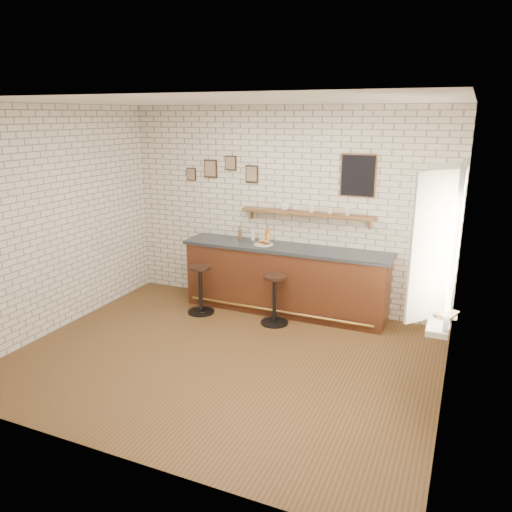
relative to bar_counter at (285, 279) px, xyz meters
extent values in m
plane|color=brown|center=(-0.15, -1.70, -0.51)|extent=(5.00, 5.00, 0.00)
cube|color=#4F2615|center=(0.00, 0.00, -0.03)|extent=(3.00, 0.58, 0.96)
cube|color=#2D333A|center=(0.00, 0.00, 0.48)|extent=(3.10, 0.62, 0.05)
cylinder|color=olive|center=(0.00, -0.32, -0.39)|extent=(2.79, 0.04, 0.04)
cylinder|color=white|center=(-0.33, -0.03, 0.51)|extent=(0.28, 0.28, 0.01)
cylinder|color=gold|center=(-0.27, -0.01, 0.52)|extent=(0.05, 0.05, 0.00)
cylinder|color=gold|center=(-0.31, -0.04, 0.52)|extent=(0.05, 0.05, 0.00)
cylinder|color=gold|center=(-0.44, 0.05, 0.52)|extent=(0.06, 0.06, 0.00)
cylinder|color=gold|center=(-0.30, 0.02, 0.52)|extent=(0.06, 0.06, 0.00)
cylinder|color=gold|center=(-0.44, -0.07, 0.52)|extent=(0.06, 0.06, 0.00)
cylinder|color=gold|center=(-0.28, -0.01, 0.52)|extent=(0.04, 0.04, 0.00)
cylinder|color=gold|center=(-0.34, -0.08, 0.52)|extent=(0.05, 0.05, 0.00)
cylinder|color=gold|center=(-0.43, -0.10, 0.52)|extent=(0.04, 0.04, 0.00)
cylinder|color=gold|center=(-0.47, -0.01, 0.52)|extent=(0.05, 0.05, 0.00)
cylinder|color=gold|center=(-0.30, -0.08, 0.52)|extent=(0.06, 0.06, 0.00)
cylinder|color=brown|center=(-0.80, 0.16, 0.58)|extent=(0.06, 0.06, 0.15)
cylinder|color=brown|center=(-0.80, 0.16, 0.67)|extent=(0.02, 0.02, 0.03)
cylinder|color=black|center=(-0.80, 0.16, 0.69)|extent=(0.02, 0.02, 0.01)
cylinder|color=silver|center=(-0.58, 0.16, 0.59)|extent=(0.05, 0.05, 0.16)
cylinder|color=silver|center=(-0.58, 0.16, 0.69)|extent=(0.02, 0.02, 0.04)
cylinder|color=black|center=(-0.58, 0.16, 0.71)|extent=(0.02, 0.02, 0.01)
cylinder|color=#9C5919|center=(-0.35, 0.16, 0.60)|extent=(0.06, 0.06, 0.20)
cylinder|color=#9C5919|center=(-0.35, 0.16, 0.73)|extent=(0.02, 0.02, 0.05)
cylinder|color=black|center=(-0.35, 0.16, 0.76)|extent=(0.02, 0.02, 0.01)
cylinder|color=yellow|center=(-0.34, 0.16, 0.57)|extent=(0.05, 0.05, 0.14)
cylinder|color=yellow|center=(-0.34, 0.16, 0.65)|extent=(0.02, 0.02, 0.03)
cylinder|color=maroon|center=(-0.34, 0.16, 0.67)|extent=(0.03, 0.03, 0.01)
cylinder|color=black|center=(-1.13, -0.54, -0.50)|extent=(0.40, 0.40, 0.02)
cylinder|color=black|center=(-1.13, -0.54, -0.15)|extent=(0.06, 0.06, 0.66)
cylinder|color=black|center=(-1.13, -0.54, 0.20)|extent=(0.40, 0.40, 0.04)
cylinder|color=black|center=(0.03, -0.48, -0.50)|extent=(0.40, 0.40, 0.02)
cylinder|color=black|center=(0.03, -0.48, -0.16)|extent=(0.06, 0.06, 0.65)
cylinder|color=black|center=(0.03, -0.48, 0.19)|extent=(0.33, 0.33, 0.04)
cube|color=brown|center=(0.25, 0.20, 0.97)|extent=(2.00, 0.18, 0.04)
cube|color=brown|center=(-0.65, 0.27, 0.89)|extent=(0.03, 0.04, 0.16)
cube|color=brown|center=(1.15, 0.27, 0.89)|extent=(0.03, 0.04, 0.16)
imported|color=white|center=(-0.10, 0.20, 1.05)|extent=(0.18, 0.18, 0.11)
imported|color=white|center=(0.32, 0.20, 1.04)|extent=(0.14, 0.14, 0.09)
imported|color=white|center=(0.59, 0.20, 1.04)|extent=(0.15, 0.15, 0.09)
imported|color=white|center=(0.84, 0.20, 1.04)|extent=(0.14, 0.14, 0.10)
cube|color=black|center=(-1.35, 0.28, 1.54)|extent=(0.22, 0.02, 0.28)
cube|color=black|center=(-1.00, 0.28, 1.64)|extent=(0.18, 0.02, 0.22)
cube|color=black|center=(-0.65, 0.28, 1.49)|extent=(0.20, 0.02, 0.26)
cube|color=black|center=(-1.70, 0.28, 1.44)|extent=(0.16, 0.02, 0.20)
cube|color=black|center=(0.95, 0.28, 1.54)|extent=(0.46, 0.02, 0.56)
cube|color=white|center=(2.25, -1.40, 0.39)|extent=(0.20, 1.35, 0.06)
cube|color=white|center=(2.32, -1.40, 1.89)|extent=(0.05, 1.30, 0.06)
cube|color=white|center=(2.32, -1.40, 0.39)|extent=(0.05, 1.30, 0.06)
cube|color=white|center=(2.32, -2.00, 1.14)|extent=(0.05, 0.06, 1.50)
cube|color=white|center=(2.32, -0.80, 1.14)|extent=(0.05, 0.06, 1.50)
cube|color=white|center=(2.17, -1.70, 1.14)|extent=(0.40, 0.46, 1.46)
cube|color=white|center=(2.17, -1.10, 1.14)|extent=(0.40, 0.46, 1.46)
imported|color=tan|center=(2.23, -1.61, 0.43)|extent=(0.18, 0.24, 0.02)
imported|color=tan|center=(2.23, -1.60, 0.46)|extent=(0.24, 0.28, 0.02)
camera|label=1|loc=(2.39, -6.60, 2.36)|focal=35.00mm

